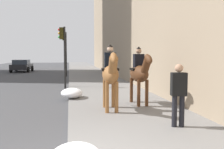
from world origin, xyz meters
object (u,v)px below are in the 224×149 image
at_px(mounted_horse_far, 140,73).
at_px(traffic_light_far_curb, 65,47).
at_px(pedestrian_greeting, 179,91).
at_px(car_near_lane, 22,66).
at_px(mounted_horse_near, 111,74).
at_px(traffic_light_near_curb, 63,47).

distance_m(mounted_horse_far, traffic_light_far_curb, 14.76).
bearing_deg(pedestrian_greeting, traffic_light_far_curb, 19.50).
bearing_deg(pedestrian_greeting, car_near_lane, 27.78).
relative_size(mounted_horse_far, car_near_lane, 0.55).
xyz_separation_m(mounted_horse_near, traffic_light_near_curb, (6.93, 1.76, 1.09)).
height_order(mounted_horse_near, car_near_lane, mounted_horse_near).
bearing_deg(pedestrian_greeting, mounted_horse_far, 12.56).
relative_size(mounted_horse_near, traffic_light_near_curb, 0.62).
bearing_deg(traffic_light_far_curb, pedestrian_greeting, -169.50).
height_order(traffic_light_near_curb, traffic_light_far_curb, traffic_light_far_curb).
height_order(car_near_lane, traffic_light_far_curb, traffic_light_far_curb).
bearing_deg(traffic_light_near_curb, car_near_lane, 18.47).
distance_m(mounted_horse_near, traffic_light_near_curb, 7.23).
xyz_separation_m(pedestrian_greeting, traffic_light_near_curb, (9.22, 3.23, 1.41)).
bearing_deg(car_near_lane, traffic_light_near_curb, -159.16).
bearing_deg(mounted_horse_far, mounted_horse_near, -60.39).
bearing_deg(mounted_horse_near, traffic_light_near_curb, -162.89).
height_order(pedestrian_greeting, traffic_light_far_curb, traffic_light_far_curb).
bearing_deg(mounted_horse_near, car_near_lane, -159.93).
relative_size(pedestrian_greeting, traffic_light_near_curb, 0.46).
relative_size(mounted_horse_near, car_near_lane, 0.56).
distance_m(mounted_horse_near, traffic_light_far_curb, 15.38).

